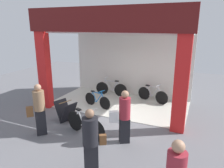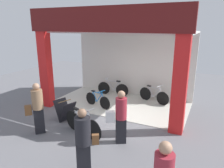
{
  "view_description": "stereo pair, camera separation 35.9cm",
  "coord_description": "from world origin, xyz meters",
  "px_view_note": "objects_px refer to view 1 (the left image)",
  "views": [
    {
      "loc": [
        3.37,
        -6.93,
        3.52
      ],
      "look_at": [
        0.0,
        0.79,
        1.15
      ],
      "focal_mm": 33.82,
      "sensor_mm": 36.0,
      "label": 1
    },
    {
      "loc": [
        3.69,
        -6.78,
        3.52
      ],
      "look_at": [
        0.0,
        0.79,
        1.15
      ],
      "focal_mm": 33.82,
      "sensor_mm": 36.0,
      "label": 2
    }
  ],
  "objects_px": {
    "bicycle_inside_2": "(152,95)",
    "pedestrian_2": "(39,109)",
    "bicycle_parked_0": "(85,124)",
    "pedestrian_3": "(124,116)",
    "sandwich_board_sign": "(66,111)",
    "pedestrian_1": "(91,142)",
    "bicycle_inside_0": "(97,100)",
    "bicycle_inside_1": "(111,88)"
  },
  "relations": [
    {
      "from": "bicycle_inside_0",
      "to": "bicycle_inside_1",
      "type": "xyz_separation_m",
      "value": [
        -0.08,
        1.73,
        0.05
      ]
    },
    {
      "from": "bicycle_inside_2",
      "to": "pedestrian_2",
      "type": "relative_size",
      "value": 0.88
    },
    {
      "from": "bicycle_inside_0",
      "to": "bicycle_parked_0",
      "type": "bearing_deg",
      "value": -71.69
    },
    {
      "from": "pedestrian_2",
      "to": "sandwich_board_sign",
      "type": "bearing_deg",
      "value": 80.24
    },
    {
      "from": "sandwich_board_sign",
      "to": "pedestrian_3",
      "type": "relative_size",
      "value": 0.52
    },
    {
      "from": "bicycle_parked_0",
      "to": "pedestrian_2",
      "type": "height_order",
      "value": "pedestrian_2"
    },
    {
      "from": "bicycle_inside_0",
      "to": "bicycle_inside_2",
      "type": "relative_size",
      "value": 0.93
    },
    {
      "from": "bicycle_inside_2",
      "to": "bicycle_inside_0",
      "type": "bearing_deg",
      "value": -141.83
    },
    {
      "from": "pedestrian_2",
      "to": "bicycle_inside_2",
      "type": "bearing_deg",
      "value": 59.21
    },
    {
      "from": "bicycle_inside_2",
      "to": "pedestrian_1",
      "type": "height_order",
      "value": "pedestrian_1"
    },
    {
      "from": "bicycle_inside_1",
      "to": "pedestrian_2",
      "type": "height_order",
      "value": "pedestrian_2"
    },
    {
      "from": "pedestrian_1",
      "to": "bicycle_inside_2",
      "type": "bearing_deg",
      "value": 88.34
    },
    {
      "from": "bicycle_parked_0",
      "to": "pedestrian_2",
      "type": "relative_size",
      "value": 0.97
    },
    {
      "from": "bicycle_inside_0",
      "to": "sandwich_board_sign",
      "type": "distance_m",
      "value": 1.78
    },
    {
      "from": "bicycle_inside_2",
      "to": "sandwich_board_sign",
      "type": "distance_m",
      "value": 4.19
    },
    {
      "from": "pedestrian_2",
      "to": "bicycle_inside_1",
      "type": "bearing_deg",
      "value": 83.49
    },
    {
      "from": "pedestrian_3",
      "to": "bicycle_parked_0",
      "type": "bearing_deg",
      "value": -175.4
    },
    {
      "from": "bicycle_inside_1",
      "to": "sandwich_board_sign",
      "type": "xyz_separation_m",
      "value": [
        -0.33,
        -3.47,
        0.03
      ]
    },
    {
      "from": "bicycle_parked_0",
      "to": "sandwich_board_sign",
      "type": "xyz_separation_m",
      "value": [
        -1.19,
        0.62,
        0.01
      ]
    },
    {
      "from": "pedestrian_1",
      "to": "bicycle_inside_0",
      "type": "bearing_deg",
      "value": 115.71
    },
    {
      "from": "pedestrian_1",
      "to": "bicycle_parked_0",
      "type": "bearing_deg",
      "value": 124.96
    },
    {
      "from": "sandwich_board_sign",
      "to": "pedestrian_1",
      "type": "relative_size",
      "value": 0.5
    },
    {
      "from": "bicycle_inside_0",
      "to": "pedestrian_3",
      "type": "xyz_separation_m",
      "value": [
        2.08,
        -2.25,
        0.55
      ]
    },
    {
      "from": "pedestrian_2",
      "to": "pedestrian_1",
      "type": "bearing_deg",
      "value": -23.69
    },
    {
      "from": "bicycle_inside_1",
      "to": "pedestrian_1",
      "type": "relative_size",
      "value": 0.97
    },
    {
      "from": "bicycle_inside_2",
      "to": "bicycle_parked_0",
      "type": "distance_m",
      "value": 4.19
    },
    {
      "from": "bicycle_inside_1",
      "to": "bicycle_inside_2",
      "type": "relative_size",
      "value": 1.1
    },
    {
      "from": "bicycle_inside_1",
      "to": "bicycle_parked_0",
      "type": "distance_m",
      "value": 4.17
    },
    {
      "from": "pedestrian_3",
      "to": "bicycle_inside_2",
      "type": "bearing_deg",
      "value": 89.99
    },
    {
      "from": "bicycle_inside_1",
      "to": "pedestrian_1",
      "type": "height_order",
      "value": "pedestrian_1"
    },
    {
      "from": "bicycle_inside_0",
      "to": "bicycle_inside_1",
      "type": "bearing_deg",
      "value": 92.67
    },
    {
      "from": "pedestrian_3",
      "to": "sandwich_board_sign",
      "type": "bearing_deg",
      "value": 168.37
    },
    {
      "from": "bicycle_inside_0",
      "to": "bicycle_inside_1",
      "type": "height_order",
      "value": "bicycle_inside_1"
    },
    {
      "from": "pedestrian_1",
      "to": "sandwich_board_sign",
      "type": "bearing_deg",
      "value": 136.04
    },
    {
      "from": "pedestrian_2",
      "to": "bicycle_inside_0",
      "type": "bearing_deg",
      "value": 78.08
    },
    {
      "from": "bicycle_parked_0",
      "to": "pedestrian_3",
      "type": "xyz_separation_m",
      "value": [
        1.3,
        0.1,
        0.48
      ]
    },
    {
      "from": "pedestrian_1",
      "to": "pedestrian_2",
      "type": "distance_m",
      "value": 2.75
    },
    {
      "from": "sandwich_board_sign",
      "to": "pedestrian_3",
      "type": "distance_m",
      "value": 2.58
    },
    {
      "from": "bicycle_inside_1",
      "to": "pedestrian_3",
      "type": "xyz_separation_m",
      "value": [
        2.16,
        -3.98,
        0.5
      ]
    },
    {
      "from": "bicycle_inside_0",
      "to": "pedestrian_3",
      "type": "distance_m",
      "value": 3.11
    },
    {
      "from": "bicycle_inside_1",
      "to": "pedestrian_2",
      "type": "distance_m",
      "value": 4.66
    },
    {
      "from": "bicycle_parked_0",
      "to": "pedestrian_2",
      "type": "bearing_deg",
      "value": -159.39
    }
  ]
}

